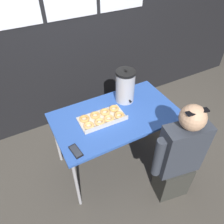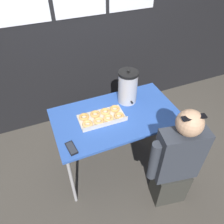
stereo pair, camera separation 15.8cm
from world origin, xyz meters
name	(u,v)px [view 2 (the right image)]	position (x,y,z in m)	size (l,w,h in m)	color
ground_plane	(115,160)	(0.00, 0.00, 0.00)	(12.00, 12.00, 0.00)	#4C473F
back_wall	(81,26)	(0.00, 1.07, 1.31)	(6.00, 0.11, 2.61)	black
folding_table	(116,119)	(0.00, 0.00, 0.71)	(1.29, 0.73, 0.77)	#2D56B2
donut_box	(102,117)	(-0.15, 0.01, 0.79)	(0.47, 0.26, 0.05)	beige
coffee_urn	(128,87)	(0.21, 0.18, 0.95)	(0.21, 0.24, 0.39)	#B7B7BC
cell_phone	(71,148)	(-0.53, -0.25, 0.77)	(0.09, 0.16, 0.01)	black
person_seated	(176,163)	(0.33, -0.64, 0.59)	(0.55, 0.28, 1.22)	#33332D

